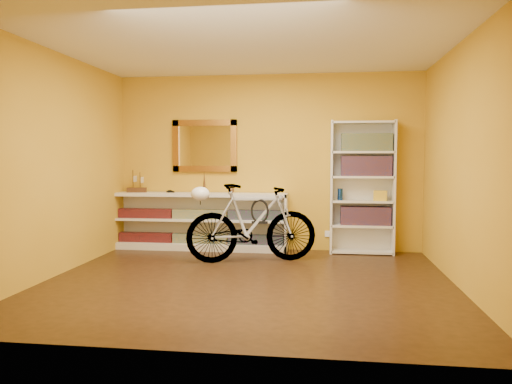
# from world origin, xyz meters

# --- Properties ---
(floor) EXTENTS (4.50, 4.00, 0.01)m
(floor) POSITION_xyz_m (0.00, 0.00, -0.01)
(floor) COLOR black
(floor) RESTS_ON ground
(ceiling) EXTENTS (4.50, 4.00, 0.01)m
(ceiling) POSITION_xyz_m (0.00, 0.00, 2.60)
(ceiling) COLOR silver
(ceiling) RESTS_ON ground
(back_wall) EXTENTS (4.50, 0.01, 2.60)m
(back_wall) POSITION_xyz_m (0.00, 2.00, 1.30)
(back_wall) COLOR gold
(back_wall) RESTS_ON ground
(left_wall) EXTENTS (0.01, 4.00, 2.60)m
(left_wall) POSITION_xyz_m (-2.25, 0.00, 1.30)
(left_wall) COLOR gold
(left_wall) RESTS_ON ground
(right_wall) EXTENTS (0.01, 4.00, 2.60)m
(right_wall) POSITION_xyz_m (2.25, 0.00, 1.30)
(right_wall) COLOR gold
(right_wall) RESTS_ON ground
(gilt_mirror) EXTENTS (0.98, 0.06, 0.78)m
(gilt_mirror) POSITION_xyz_m (-0.95, 1.97, 1.55)
(gilt_mirror) COLOR brown
(gilt_mirror) RESTS_ON back_wall
(wall_socket) EXTENTS (0.09, 0.02, 0.09)m
(wall_socket) POSITION_xyz_m (0.90, 1.99, 0.25)
(wall_socket) COLOR silver
(wall_socket) RESTS_ON back_wall
(console_unit) EXTENTS (2.60, 0.35, 0.85)m
(console_unit) POSITION_xyz_m (-0.99, 1.81, 0.42)
(console_unit) COLOR silver
(console_unit) RESTS_ON floor
(cd_row_lower) EXTENTS (2.50, 0.13, 0.14)m
(cd_row_lower) POSITION_xyz_m (-0.99, 1.79, 0.17)
(cd_row_lower) COLOR black
(cd_row_lower) RESTS_ON console_unit
(cd_row_upper) EXTENTS (2.50, 0.13, 0.14)m
(cd_row_upper) POSITION_xyz_m (-0.99, 1.79, 0.54)
(cd_row_upper) COLOR navy
(cd_row_upper) RESTS_ON console_unit
(model_ship) EXTENTS (0.30, 0.14, 0.34)m
(model_ship) POSITION_xyz_m (-1.97, 1.81, 1.02)
(model_ship) COLOR #3E2311
(model_ship) RESTS_ON console_unit
(toy_car) EXTENTS (0.00, 0.00, 0.00)m
(toy_car) POSITION_xyz_m (-1.44, 1.81, 0.85)
(toy_car) COLOR black
(toy_car) RESTS_ON console_unit
(bronze_ornament) EXTENTS (0.06, 0.06, 0.32)m
(bronze_ornament) POSITION_xyz_m (-0.92, 1.81, 1.01)
(bronze_ornament) COLOR #55361D
(bronze_ornament) RESTS_ON console_unit
(decorative_orb) EXTENTS (0.09, 0.09, 0.09)m
(decorative_orb) POSITION_xyz_m (-0.52, 1.81, 0.90)
(decorative_orb) COLOR #55361D
(decorative_orb) RESTS_ON console_unit
(bookcase) EXTENTS (0.90, 0.30, 1.90)m
(bookcase) POSITION_xyz_m (1.38, 1.84, 0.95)
(bookcase) COLOR silver
(bookcase) RESTS_ON floor
(book_row_a) EXTENTS (0.70, 0.22, 0.26)m
(book_row_a) POSITION_xyz_m (1.43, 1.84, 0.55)
(book_row_a) COLOR maroon
(book_row_a) RESTS_ON bookcase
(book_row_b) EXTENTS (0.70, 0.22, 0.28)m
(book_row_b) POSITION_xyz_m (1.43, 1.84, 1.25)
(book_row_b) COLOR maroon
(book_row_b) RESTS_ON bookcase
(book_row_c) EXTENTS (0.70, 0.22, 0.25)m
(book_row_c) POSITION_xyz_m (1.43, 1.84, 1.59)
(book_row_c) COLOR navy
(book_row_c) RESTS_ON bookcase
(travel_mug) EXTENTS (0.07, 0.07, 0.17)m
(travel_mug) POSITION_xyz_m (1.07, 1.82, 0.85)
(travel_mug) COLOR navy
(travel_mug) RESTS_ON bookcase
(red_tin) EXTENTS (0.17, 0.17, 0.18)m
(red_tin) POSITION_xyz_m (1.18, 1.87, 1.55)
(red_tin) COLOR maroon
(red_tin) RESTS_ON bookcase
(yellow_bag) EXTENTS (0.20, 0.15, 0.14)m
(yellow_bag) POSITION_xyz_m (1.63, 1.80, 0.84)
(yellow_bag) COLOR gold
(yellow_bag) RESTS_ON bookcase
(bicycle) EXTENTS (0.94, 1.81, 1.03)m
(bicycle) POSITION_xyz_m (-0.10, 1.04, 0.52)
(bicycle) COLOR silver
(bicycle) RESTS_ON floor
(helmet) EXTENTS (0.24, 0.23, 0.18)m
(helmet) POSITION_xyz_m (-0.74, 0.85, 0.91)
(helmet) COLOR white
(helmet) RESTS_ON bicycle
(u_lock) EXTENTS (0.24, 0.03, 0.24)m
(u_lock) POSITION_xyz_m (-0.00, 1.07, 0.67)
(u_lock) COLOR black
(u_lock) RESTS_ON bicycle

